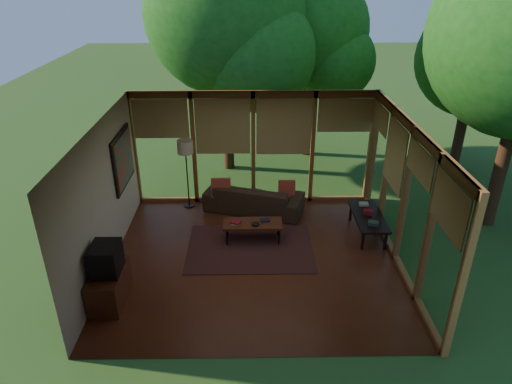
{
  "coord_description": "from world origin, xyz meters",
  "views": [
    {
      "loc": [
        -0.09,
        -7.39,
        5.14
      ],
      "look_at": [
        0.04,
        0.7,
        1.12
      ],
      "focal_mm": 32.0,
      "sensor_mm": 36.0,
      "label": 1
    }
  ],
  "objects_px": {
    "side_console": "(368,217)",
    "sofa": "(254,198)",
    "coffee_table": "(253,224)",
    "floor_lamp": "(185,151)",
    "media_cabinet": "(109,286)",
    "television": "(106,259)"
  },
  "relations": [
    {
      "from": "media_cabinet",
      "to": "coffee_table",
      "type": "distance_m",
      "value": 3.07
    },
    {
      "from": "sofa",
      "to": "television",
      "type": "relative_size",
      "value": 4.07
    },
    {
      "from": "sofa",
      "to": "television",
      "type": "bearing_deg",
      "value": 69.92
    },
    {
      "from": "sofa",
      "to": "side_console",
      "type": "bearing_deg",
      "value": 173.14
    },
    {
      "from": "sofa",
      "to": "floor_lamp",
      "type": "height_order",
      "value": "floor_lamp"
    },
    {
      "from": "coffee_table",
      "to": "floor_lamp",
      "type": "bearing_deg",
      "value": 134.09
    },
    {
      "from": "television",
      "to": "coffee_table",
      "type": "xyz_separation_m",
      "value": [
        2.42,
        1.86,
        -0.46
      ]
    },
    {
      "from": "media_cabinet",
      "to": "television",
      "type": "relative_size",
      "value": 1.82
    },
    {
      "from": "coffee_table",
      "to": "side_console",
      "type": "distance_m",
      "value": 2.44
    },
    {
      "from": "sofa",
      "to": "floor_lamp",
      "type": "xyz_separation_m",
      "value": [
        -1.54,
        0.24,
        1.08
      ]
    },
    {
      "from": "sofa",
      "to": "coffee_table",
      "type": "distance_m",
      "value": 1.32
    },
    {
      "from": "television",
      "to": "side_console",
      "type": "height_order",
      "value": "television"
    },
    {
      "from": "side_console",
      "to": "sofa",
      "type": "bearing_deg",
      "value": 155.5
    },
    {
      "from": "sofa",
      "to": "media_cabinet",
      "type": "relative_size",
      "value": 2.24
    },
    {
      "from": "sofa",
      "to": "side_console",
      "type": "distance_m",
      "value": 2.63
    },
    {
      "from": "floor_lamp",
      "to": "side_console",
      "type": "bearing_deg",
      "value": -18.67
    },
    {
      "from": "media_cabinet",
      "to": "floor_lamp",
      "type": "xyz_separation_m",
      "value": [
        0.94,
        3.41,
        1.11
      ]
    },
    {
      "from": "sofa",
      "to": "side_console",
      "type": "relative_size",
      "value": 1.6
    },
    {
      "from": "sofa",
      "to": "side_console",
      "type": "height_order",
      "value": "sofa"
    },
    {
      "from": "sofa",
      "to": "television",
      "type": "xyz_separation_m",
      "value": [
        -2.46,
        -3.18,
        0.52
      ]
    },
    {
      "from": "coffee_table",
      "to": "side_console",
      "type": "relative_size",
      "value": 0.86
    },
    {
      "from": "media_cabinet",
      "to": "television",
      "type": "height_order",
      "value": "television"
    }
  ]
}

